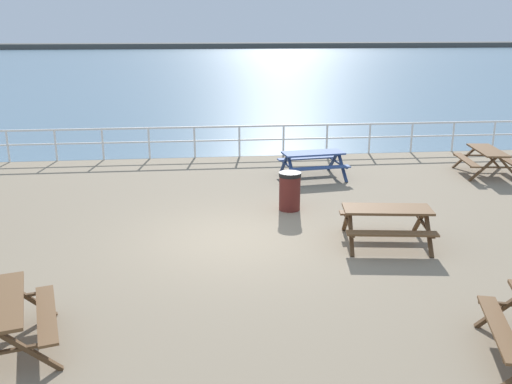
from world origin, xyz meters
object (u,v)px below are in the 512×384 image
(picnic_table_near_left, at_px, (487,156))
(picnic_table_far_left, at_px, (387,217))
(litter_bin, at_px, (290,191))
(picnic_table_mid_centre, at_px, (313,158))

(picnic_table_near_left, height_order, picnic_table_far_left, same)
(litter_bin, bearing_deg, picnic_table_near_left, 22.53)
(picnic_table_near_left, relative_size, picnic_table_mid_centre, 1.00)
(picnic_table_near_left, xyz_separation_m, litter_bin, (-6.49, -2.69, -0.10))
(picnic_table_mid_centre, relative_size, picnic_table_far_left, 1.00)
(picnic_table_far_left, bearing_deg, litter_bin, 132.39)
(picnic_table_near_left, bearing_deg, litter_bin, 120.23)
(picnic_table_far_left, bearing_deg, picnic_table_mid_centre, 102.92)
(picnic_table_mid_centre, height_order, litter_bin, litter_bin)
(picnic_table_far_left, xyz_separation_m, litter_bin, (-1.64, 2.39, -0.10))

